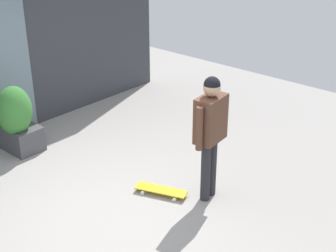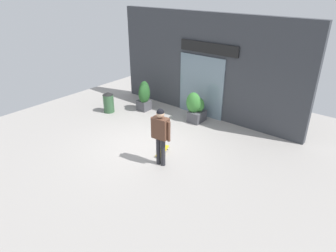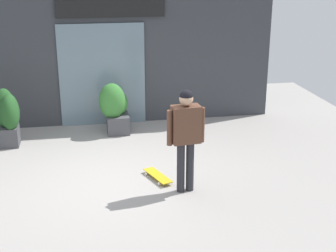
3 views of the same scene
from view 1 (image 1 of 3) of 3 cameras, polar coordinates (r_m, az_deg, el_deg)
ground_plane at (r=6.63m, az=-6.21°, el=-9.63°), size 12.00×12.00×0.00m
skateboarder at (r=6.36m, az=4.93°, el=0.03°), size 0.63×0.31×1.74m
skateboard at (r=6.88m, az=-0.81°, el=-7.42°), size 0.44×0.75×0.08m
planter_box_right at (r=8.14m, az=-17.08°, el=0.80°), size 0.64×0.65×1.14m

